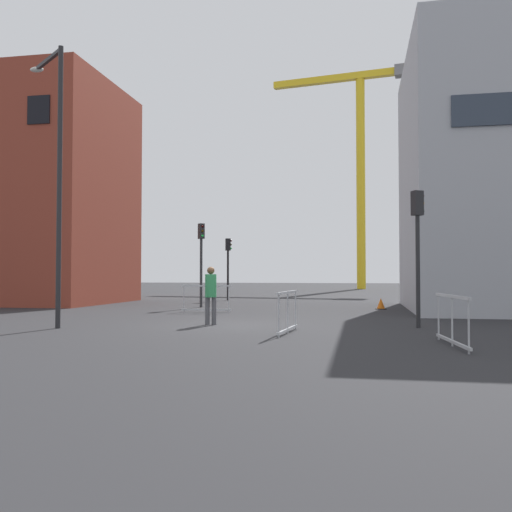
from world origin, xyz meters
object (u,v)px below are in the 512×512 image
object	(u,v)px
construction_crane	(358,147)
streetlamp_tall	(56,162)
traffic_cone_by_barrier	(381,304)
pedestrian_walking	(211,291)
traffic_light_median	(228,258)
traffic_light_near	(201,251)
traffic_light_crosswalk	(418,235)

from	to	relation	value
construction_crane	streetlamp_tall	distance (m)	45.56
construction_crane	traffic_cone_by_barrier	bearing A→B (deg)	-88.37
pedestrian_walking	traffic_light_median	bearing A→B (deg)	101.49
streetlamp_tall	traffic_cone_by_barrier	xyz separation A→B (m)	(9.44, 10.28, -4.52)
streetlamp_tall	pedestrian_walking	distance (m)	5.81
traffic_light_median	traffic_cone_by_barrier	size ratio (longest dim) A/B	7.40
traffic_light_near	traffic_light_crosswalk	distance (m)	12.11
construction_crane	streetlamp_tall	size ratio (longest dim) A/B	2.82
construction_crane	traffic_light_near	bearing A→B (deg)	-101.98
construction_crane	traffic_light_crosswalk	xyz separation A→B (m)	(1.68, -41.83, -12.06)
traffic_light_near	pedestrian_walking	bearing A→B (deg)	-72.02
traffic_light_median	pedestrian_walking	size ratio (longest dim) A/B	2.06
construction_crane	pedestrian_walking	world-z (taller)	construction_crane
traffic_light_crosswalk	pedestrian_walking	world-z (taller)	traffic_light_crosswalk
construction_crane	pedestrian_walking	bearing A→B (deg)	-95.92
traffic_light_median	traffic_light_crosswalk	bearing A→B (deg)	-58.99
construction_crane	traffic_cone_by_barrier	xyz separation A→B (m)	(0.95, -33.37, -14.46)
traffic_light_crosswalk	traffic_cone_by_barrier	distance (m)	8.82
traffic_cone_by_barrier	construction_crane	bearing A→B (deg)	91.63
streetlamp_tall	pedestrian_walking	world-z (taller)	streetlamp_tall
streetlamp_tall	traffic_light_crosswalk	bearing A→B (deg)	10.14
traffic_light_crosswalk	pedestrian_walking	bearing A→B (deg)	-178.63
streetlamp_tall	traffic_light_near	bearing A→B (deg)	82.23
traffic_light_crosswalk	traffic_cone_by_barrier	world-z (taller)	traffic_light_crosswalk
streetlamp_tall	pedestrian_walking	bearing A→B (deg)	22.04
traffic_light_median	traffic_light_crosswalk	xyz separation A→B (m)	(9.16, -15.24, 0.18)
traffic_light_median	pedestrian_walking	xyz separation A→B (m)	(3.13, -15.38, -1.42)
streetlamp_tall	traffic_light_crosswalk	size ratio (longest dim) A/B	2.06
traffic_light_median	traffic_light_near	xyz separation A→B (m)	(0.38, -6.90, 0.16)
traffic_light_median	construction_crane	bearing A→B (deg)	74.29
construction_crane	traffic_cone_by_barrier	distance (m)	36.38
traffic_light_median	traffic_cone_by_barrier	world-z (taller)	traffic_light_median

